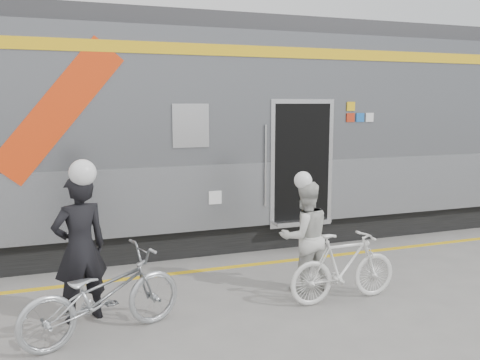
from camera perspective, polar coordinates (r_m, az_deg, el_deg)
name	(u,v)px	position (r m, az deg, el deg)	size (l,w,h in m)	color
ground	(291,321)	(6.41, 5.70, -15.43)	(90.00, 90.00, 0.00)	slate
train	(161,133)	(9.66, -8.86, 5.25)	(24.00, 3.17, 4.10)	black
safety_strip	(233,267)	(8.27, -0.78, -9.72)	(24.00, 0.12, 0.01)	yellow
man	(80,248)	(6.39, -17.53, -7.32)	(0.66, 0.43, 1.80)	black
bicycle_left	(103,295)	(6.00, -15.17, -12.33)	(0.66, 1.88, 0.99)	#ADB1B5
woman	(305,236)	(7.16, 7.28, -6.30)	(0.75, 0.59, 1.55)	silver
bicycle_right	(344,267)	(6.93, 11.57, -9.55)	(0.44, 1.56, 0.94)	silver
helmet_man	(76,160)	(6.19, -17.97, 2.12)	(0.31, 0.31, 0.31)	white
helmet_woman	(306,173)	(6.98, 7.42, 0.82)	(0.25, 0.25, 0.25)	white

